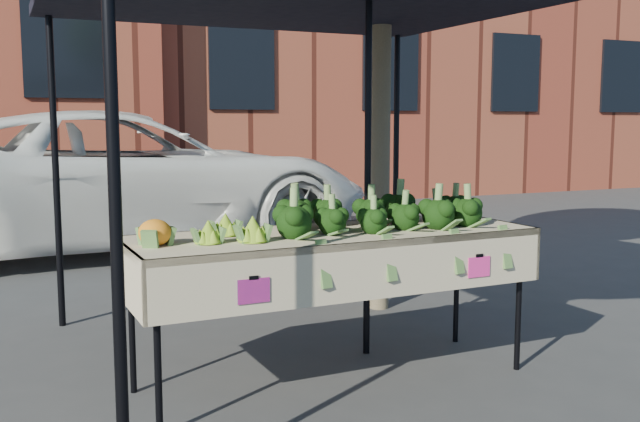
{
  "coord_description": "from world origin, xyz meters",
  "views": [
    {
      "loc": [
        -1.54,
        -3.88,
        1.54
      ],
      "look_at": [
        0.25,
        0.09,
        1.0
      ],
      "focal_mm": 40.64,
      "sensor_mm": 36.0,
      "label": 1
    }
  ],
  "objects": [
    {
      "name": "building_right",
      "position": [
        7.0,
        12.5,
        4.25
      ],
      "size": [
        12.0,
        8.0,
        8.5
      ],
      "primitive_type": "cube",
      "color": "maroon",
      "rests_on": "ground"
    },
    {
      "name": "cauliflower_pair",
      "position": [
        -0.8,
        -0.16,
        0.98
      ],
      "size": [
        0.18,
        0.18,
        0.16
      ],
      "primitive_type": "ellipsoid",
      "color": "orange",
      "rests_on": "table"
    },
    {
      "name": "table",
      "position": [
        0.25,
        -0.11,
        0.45
      ],
      "size": [
        2.42,
        0.86,
        0.9
      ],
      "color": "beige",
      "rests_on": "ground"
    },
    {
      "name": "ground",
      "position": [
        0.0,
        0.0,
        0.0
      ],
      "size": [
        90.0,
        90.0,
        0.0
      ],
      "primitive_type": "plane",
      "color": "#333336"
    },
    {
      "name": "street_tree",
      "position": [
        1.32,
        1.28,
        2.28
      ],
      "size": [
        2.31,
        2.31,
        4.56
      ],
      "primitive_type": null,
      "color": "#1E4C14",
      "rests_on": "ground"
    },
    {
      "name": "romanesco_cluster",
      "position": [
        -0.42,
        -0.12,
        0.99
      ],
      "size": [
        0.41,
        0.45,
        0.18
      ],
      "primitive_type": "ellipsoid",
      "color": "#87C12F",
      "rests_on": "table"
    },
    {
      "name": "canopy",
      "position": [
        0.32,
        0.35,
        1.37
      ],
      "size": [
        3.16,
        3.16,
        2.74
      ],
      "primitive_type": null,
      "color": "black",
      "rests_on": "ground"
    },
    {
      "name": "broccoli_heap",
      "position": [
        0.57,
        -0.08,
        1.02
      ],
      "size": [
        1.45,
        0.55,
        0.24
      ],
      "primitive_type": "ellipsoid",
      "color": "black",
      "rests_on": "table"
    }
  ]
}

